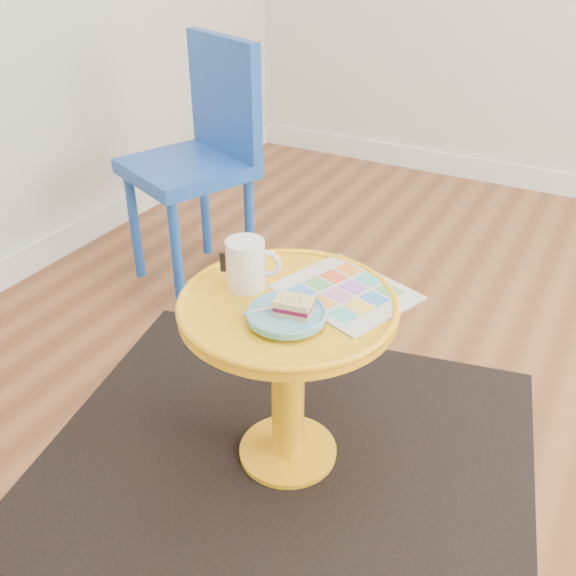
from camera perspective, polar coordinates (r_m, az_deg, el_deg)
The scene contains 10 objects.
floor at distance 1.93m, azimuth 20.38°, elevation -14.09°, with size 4.00×4.00×0.00m, color brown.
room_walls at distance 2.91m, azimuth 5.16°, elevation 5.54°, with size 4.00×4.00×4.00m.
rug at distance 1.83m, azimuth 0.00°, elevation -14.46°, with size 1.30×1.10×0.01m, color black.
side_table at distance 1.60m, azimuth 0.00°, elevation -5.54°, with size 0.52×0.52×0.50m.
chair at distance 2.44m, azimuth -7.65°, elevation 12.13°, with size 0.53×0.53×0.91m.
newspaper at distance 1.56m, azimuth 5.16°, elevation -0.35°, with size 0.30×0.25×0.01m, color silver.
mug at distance 1.55m, azimuth -3.69°, elevation 2.23°, with size 0.13×0.10×0.12m.
plate at distance 1.44m, azimuth -0.13°, elevation -2.41°, with size 0.18×0.18×0.02m.
cake_slice at distance 1.42m, azimuth 0.49°, elevation -1.60°, with size 0.09×0.07×0.04m.
fork at distance 1.45m, azimuth -1.22°, elevation -1.74°, with size 0.10×0.12×0.00m.
Camera 1 is at (0.04, -1.42, 1.31)m, focal length 40.00 mm.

